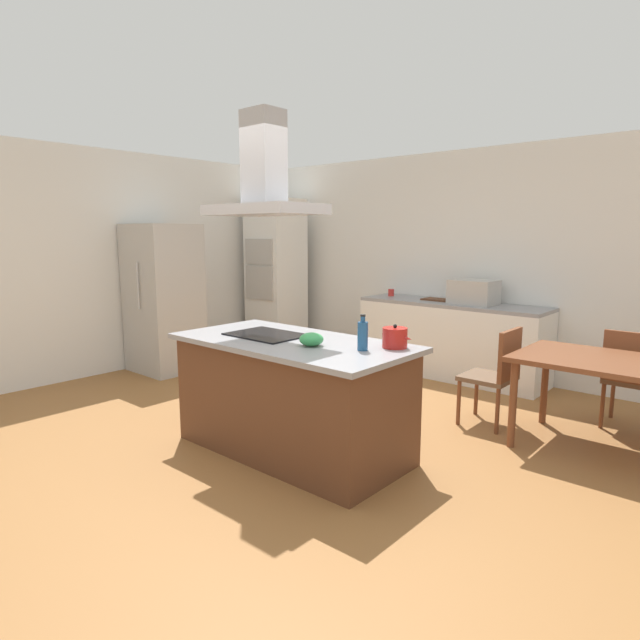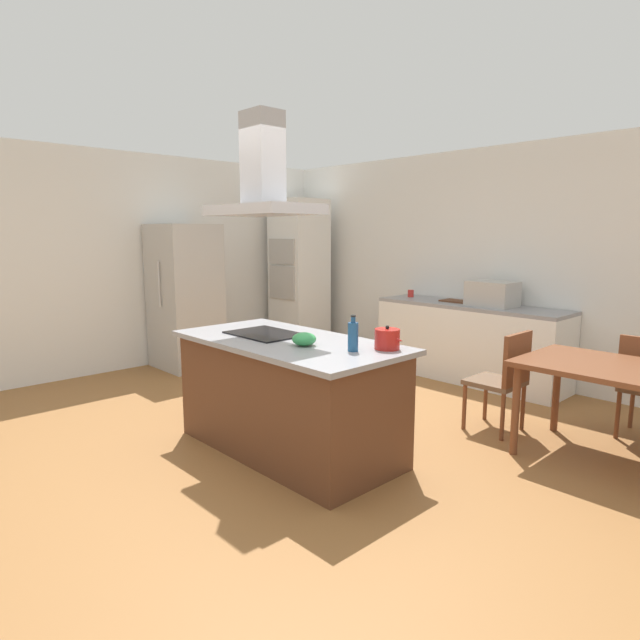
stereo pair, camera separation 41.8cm
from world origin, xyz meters
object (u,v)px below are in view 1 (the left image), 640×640
dining_table (614,371)px  wall_oven_stack (276,275)px  olive_oil_bottle (363,335)px  chair_facing_back_wall (631,374)px  countertop_microwave (474,292)px  cooktop (267,335)px  chair_at_left_end (497,371)px  mixing_bowl (311,339)px  range_hood (264,182)px  coffee_mug_red (391,293)px  tea_kettle (395,338)px  cutting_board (437,299)px  refrigerator (164,298)px

dining_table → wall_oven_stack: bearing=167.6°
olive_oil_bottle → wall_oven_stack: wall_oven_stack is taller
wall_oven_stack → chair_facing_back_wall: wall_oven_stack is taller
countertop_microwave → dining_table: countertop_microwave is taller
olive_oil_bottle → chair_facing_back_wall: olive_oil_bottle is taller
cooktop → chair_at_left_end: bearing=51.8°
cooktop → mixing_bowl: bearing=-6.4°
dining_table → chair_at_left_end: 0.93m
mixing_bowl → range_hood: range_hood is taller
chair_at_left_end → dining_table: bearing=0.0°
cooktop → coffee_mug_red: (-0.76, 2.93, 0.04)m
cooktop → tea_kettle: tea_kettle is taller
countertop_microwave → coffee_mug_red: countertop_microwave is taller
cutting_board → refrigerator: (-2.61, -2.14, 0.00)m
countertop_microwave → olive_oil_bottle: bearing=-79.8°
mixing_bowl → chair_at_left_end: bearing=66.6°
countertop_microwave → range_hood: bearing=-98.0°
chair_at_left_end → range_hood: bearing=-128.2°
mixing_bowl → range_hood: size_ratio=0.20×
countertop_microwave → mixing_bowl: bearing=-87.4°
olive_oil_bottle → chair_facing_back_wall: size_ratio=0.29×
mixing_bowl → chair_facing_back_wall: size_ratio=0.20×
refrigerator → coffee_mug_red: bearing=47.8°
refrigerator → range_hood: 3.05m
countertop_microwave → chair_at_left_end: countertop_microwave is taller
cutting_board → wall_oven_stack: wall_oven_stack is taller
cooktop → wall_oven_stack: (-2.62, 2.65, 0.20)m
mixing_bowl → refrigerator: refrigerator is taller
countertop_microwave → coffee_mug_red: bearing=177.6°
tea_kettle → range_hood: size_ratio=0.26×
tea_kettle → range_hood: 1.56m
chair_at_left_end → range_hood: range_hood is taller
wall_oven_stack → coffee_mug_red: bearing=8.7°
cutting_board → mixing_bowl: bearing=-78.2°
cooktop → range_hood: (0.00, 0.00, 1.20)m
mixing_bowl → chair_facing_back_wall: bearing=54.9°
refrigerator → chair_facing_back_wall: 5.11m
cutting_board → range_hood: size_ratio=0.38×
wall_oven_stack → range_hood: 3.85m
tea_kettle → wall_oven_stack: wall_oven_stack is taller
refrigerator → chair_facing_back_wall: refrigerator is taller
olive_oil_bottle → wall_oven_stack: (-3.53, 2.58, 0.09)m
olive_oil_bottle → coffee_mug_red: bearing=120.2°
dining_table → chair_at_left_end: size_ratio=1.57×
wall_oven_stack → refrigerator: bearing=-92.5°
chair_at_left_end → countertop_microwave: bearing=123.6°
coffee_mug_red → cooktop: bearing=-75.5°
dining_table → range_hood: range_hood is taller
refrigerator → mixing_bowl: bearing=-14.7°
tea_kettle → cutting_board: (-1.12, 2.64, -0.06)m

